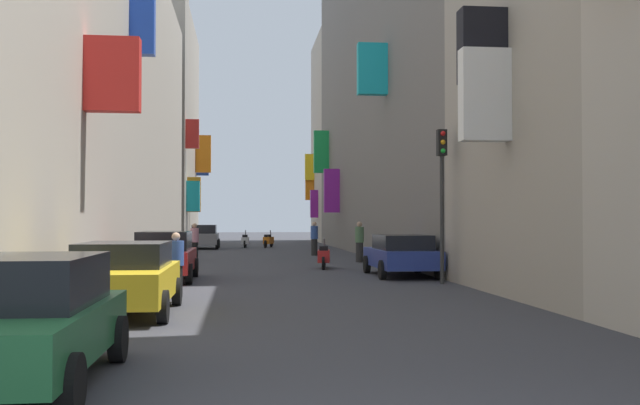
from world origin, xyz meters
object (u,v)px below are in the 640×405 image
Objects in this scene: parked_car_green at (17,318)px; pedestrian_near_left at (359,242)px; parked_car_blue at (401,254)px; parked_car_grey at (204,236)px; scooter_orange at (268,240)px; scooter_white at (245,241)px; scooter_red at (324,256)px; pedestrian_mid_street at (176,265)px; parked_car_yellow at (123,276)px; pedestrian_crossing at (314,239)px; parked_car_red at (164,255)px; traffic_light_near_corner at (442,179)px; pedestrian_near_right at (195,242)px.

pedestrian_near_left reaches higher than parked_car_green.
parked_car_blue is 24.15m from parked_car_grey.
parked_car_grey is 4.46m from scooter_orange.
scooter_red is at bearing -82.08° from scooter_white.
pedestrian_mid_street is (-6.62, -13.29, -0.12)m from pedestrian_near_left.
pedestrian_near_left reaches higher than parked_car_grey.
parked_car_green is 23.61m from pedestrian_near_left.
parked_car_yellow is 2.39× the size of pedestrian_crossing.
parked_car_blue is 1.01× the size of parked_car_yellow.
scooter_red is 10.59m from pedestrian_mid_street.
parked_car_red is at bearing 90.26° from parked_car_yellow.
traffic_light_near_corner is (0.67, -10.56, 2.13)m from pedestrian_near_left.
pedestrian_near_right reaches higher than scooter_white.
pedestrian_mid_street is at bearing -87.90° from pedestrian_near_right.
parked_car_green is 2.09× the size of scooter_white.
scooter_red is 0.45× the size of traffic_light_near_corner.
pedestrian_mid_street is (0.77, -4.72, -0.01)m from parked_car_red.
pedestrian_near_left is (4.84, -16.80, 0.42)m from scooter_white.
pedestrian_near_right is (-5.83, -3.59, -0.04)m from pedestrian_crossing.
parked_car_red reaches higher than scooter_orange.
parked_car_yellow reaches higher than parked_car_blue.
parked_car_blue is at bearing -71.80° from parked_car_grey.
parked_car_blue is 3.74m from traffic_light_near_corner.
scooter_red is at bearing -117.73° from pedestrian_near_left.
parked_car_yellow is 33.20m from scooter_white.
parked_car_red is 2.07× the size of scooter_red.
parked_car_yellow is 7.74m from parked_car_red.
scooter_orange is (-1.33, 20.76, -0.00)m from scooter_red.
pedestrian_near_left is (7.55, 22.37, 0.13)m from parked_car_green.
pedestrian_crossing is at bearing 31.64° from pedestrian_near_right.
pedestrian_mid_street reaches higher than parked_car_yellow.
scooter_white is (2.55, 25.36, -0.31)m from parked_car_red.
parked_car_red is at bearing -99.08° from scooter_orange.
parked_car_red is 25.49m from scooter_white.
parked_car_red is at bearing 166.07° from traffic_light_near_corner.
pedestrian_mid_street is (0.80, -28.57, -0.02)m from parked_car_grey.
pedestrian_near_right is (0.20, 10.92, 0.06)m from parked_car_red.
scooter_red is 7.72m from traffic_light_near_corner.
parked_car_grey is 2.27× the size of pedestrian_crossing.
pedestrian_mid_street is (0.74, 3.02, 0.02)m from parked_car_yellow.
parked_car_yellow is at bearing 88.25° from parked_car_green.
parked_car_grey is 19.82m from scooter_red.
scooter_white is at bearing 106.08° from pedestrian_near_left.
scooter_red is (5.38, 12.53, -0.28)m from parked_car_yellow.
scooter_orange is at bearing 80.92° from parked_car_red.
parked_car_blue reaches higher than scooter_white.
parked_car_red reaches higher than parked_car_green.
parked_car_yellow is 10.13m from traffic_light_near_corner.
parked_car_blue is at bearing -53.82° from pedestrian_near_right.
parked_car_yellow is at bearing -130.88° from parked_car_blue.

